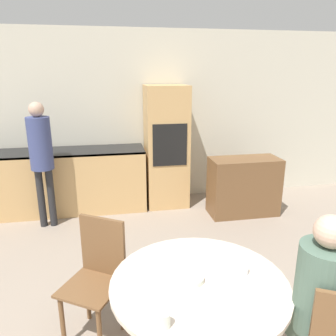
{
  "coord_description": "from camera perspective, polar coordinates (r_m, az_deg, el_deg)",
  "views": [
    {
      "loc": [
        -0.59,
        -0.28,
        2.0
      ],
      "look_at": [
        -0.02,
        2.78,
        1.07
      ],
      "focal_mm": 35.0,
      "sensor_mm": 36.0,
      "label": 1
    }
  ],
  "objects": [
    {
      "name": "chair_far_left",
      "position": [
        2.67,
        -12.19,
        -17.28
      ],
      "size": [
        0.55,
        0.55,
        0.94
      ],
      "rotation": [
        0.0,
        0.0,
        5.73
      ],
      "color": "brown",
      "rests_on": "ground_plane"
    },
    {
      "name": "person_seated",
      "position": [
        2.17,
        25.36,
        -20.41
      ],
      "size": [
        0.3,
        0.36,
        1.27
      ],
      "color": "#262628",
      "rests_on": "ground_plane"
    },
    {
      "name": "bowl_centre",
      "position": [
        2.18,
        4.25,
        -18.71
      ],
      "size": [
        0.15,
        0.15,
        0.04
      ],
      "color": "silver",
      "rests_on": "dining_table"
    },
    {
      "name": "wall_back",
      "position": [
        5.14,
        -3.87,
        8.72
      ],
      "size": [
        7.14,
        0.05,
        2.6
      ],
      "color": "beige",
      "rests_on": "ground_plane"
    },
    {
      "name": "bowl_near",
      "position": [
        2.31,
        12.01,
        -16.76
      ],
      "size": [
        0.15,
        0.15,
        0.04
      ],
      "color": "silver",
      "rests_on": "dining_table"
    },
    {
      "name": "dining_table",
      "position": [
        2.32,
        5.31,
        -23.28
      ],
      "size": [
        1.13,
        1.13,
        0.72
      ],
      "color": "brown",
      "rests_on": "ground_plane"
    },
    {
      "name": "cup",
      "position": [
        1.86,
        -0.69,
        -24.92
      ],
      "size": [
        0.07,
        0.07,
        0.08
      ],
      "color": "silver",
      "rests_on": "dining_table"
    },
    {
      "name": "sideboard",
      "position": [
        4.81,
        13.03,
        -3.14
      ],
      "size": [
        0.97,
        0.45,
        0.83
      ],
      "color": "brown",
      "rests_on": "ground_plane"
    },
    {
      "name": "kitchen_counter",
      "position": [
        5.02,
        -19.31,
        -2.12
      ],
      "size": [
        2.63,
        0.6,
        0.91
      ],
      "color": "tan",
      "rests_on": "ground_plane"
    },
    {
      "name": "person_standing",
      "position": [
        4.42,
        -21.26,
        2.79
      ],
      "size": [
        0.29,
        0.29,
        1.64
      ],
      "color": "#262628",
      "rests_on": "ground_plane"
    },
    {
      "name": "oven_unit",
      "position": [
        4.92,
        -0.31,
        3.71
      ],
      "size": [
        0.61,
        0.59,
        1.81
      ],
      "color": "tan",
      "rests_on": "ground_plane"
    }
  ]
}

